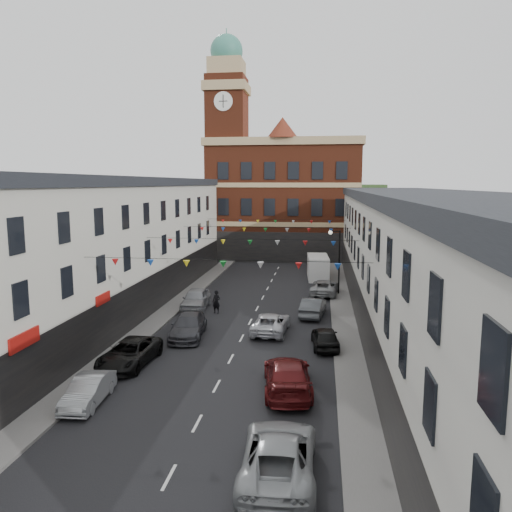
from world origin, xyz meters
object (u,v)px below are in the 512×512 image
at_px(car_right_e, 313,307).
at_px(car_right_f, 324,287).
at_px(car_right_b, 279,455).
at_px(car_right_c, 287,376).
at_px(moving_car, 271,323).
at_px(car_left_d, 188,326).
at_px(white_van, 318,267).
at_px(car_left_b, 88,391).
at_px(car_left_c, 130,353).
at_px(pedestrian, 216,302).
at_px(street_lamp, 337,253).
at_px(car_right_d, 325,337).
at_px(car_left_e, 196,299).

xyz_separation_m(car_right_e, car_right_f, (0.90, 7.65, -0.02)).
bearing_deg(car_right_e, car_right_b, 94.96).
xyz_separation_m(car_right_c, moving_car, (-1.80, 9.70, -0.14)).
bearing_deg(car_left_d, moving_car, 12.18).
relative_size(car_left_d, car_right_f, 1.01).
bearing_deg(white_van, car_left_b, -111.03).
height_order(car_right_f, white_van, white_van).
bearing_deg(car_right_c, car_right_e, -100.58).
height_order(car_left_b, car_left_c, car_left_c).
bearing_deg(car_left_c, car_right_b, -42.68).
xyz_separation_m(car_right_f, pedestrian, (-8.50, -7.79, 0.22)).
distance_m(car_left_b, pedestrian, 17.06).
bearing_deg(pedestrian, car_left_b, -80.61).
height_order(car_left_d, car_right_c, car_right_c).
bearing_deg(car_right_b, pedestrian, -73.84).
xyz_separation_m(moving_car, pedestrian, (-4.80, 4.52, 0.25)).
height_order(car_right_e, white_van, white_van).
bearing_deg(moving_car, street_lamp, -107.47).
xyz_separation_m(car_right_b, car_right_f, (1.70, 29.22, -0.07)).
bearing_deg(white_van, car_right_c, -95.84).
xyz_separation_m(car_left_d, car_right_d, (9.10, -1.06, -0.08)).
bearing_deg(car_right_e, car_left_e, 0.56).
bearing_deg(car_right_d, pedestrian, -45.85).
distance_m(car_left_e, pedestrian, 2.34).
height_order(car_right_b, car_right_f, car_right_b).
relative_size(street_lamp, car_right_c, 1.07).
bearing_deg(pedestrian, moving_car, -25.49).
height_order(car_left_c, car_right_d, car_left_c).
relative_size(car_right_b, car_right_c, 0.99).
bearing_deg(moving_car, car_left_b, 62.82).
relative_size(car_right_d, moving_car, 0.81).
bearing_deg(car_left_b, car_left_c, 86.56).
relative_size(car_left_d, car_right_c, 0.92).
distance_m(car_left_e, moving_car, 8.90).
bearing_deg(car_left_c, white_van, 72.83).
xyz_separation_m(car_left_e, car_right_b, (8.79, -22.67, -0.05)).
height_order(car_left_c, car_right_f, car_right_f).
relative_size(street_lamp, white_van, 1.08).
height_order(street_lamp, car_right_c, street_lamp).
bearing_deg(car_left_c, pedestrian, 81.38).
xyz_separation_m(car_left_e, car_right_e, (9.59, -1.10, -0.09)).
bearing_deg(car_left_b, car_right_b, -29.59).
xyz_separation_m(car_left_b, car_left_e, (0.52, 18.10, 0.18)).
bearing_deg(car_right_f, street_lamp, -167.75).
height_order(car_right_e, car_right_f, car_right_e).
bearing_deg(car_right_e, car_right_c, 93.08).
relative_size(car_right_c, white_van, 1.01).
bearing_deg(car_right_e, moving_car, 66.04).
bearing_deg(car_right_e, car_left_c, 56.82).
height_order(car_right_c, moving_car, car_right_c).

